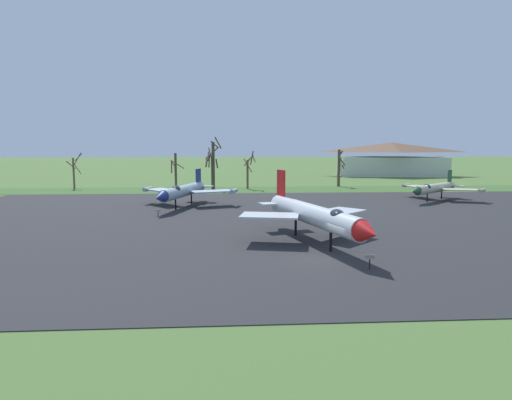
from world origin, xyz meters
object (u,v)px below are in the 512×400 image
at_px(jet_fighter_front_right, 435,188).
at_px(jet_fighter_rear_center, 314,215).
at_px(info_placard_rear_center, 370,259).
at_px(jet_fighter_front_left, 183,191).
at_px(visitor_building, 391,159).
at_px(info_placard_front_left, 158,212).

height_order(jet_fighter_front_right, jet_fighter_rear_center, jet_fighter_rear_center).
height_order(jet_fighter_rear_center, info_placard_rear_center, jet_fighter_rear_center).
height_order(jet_fighter_front_left, jet_fighter_rear_center, jet_fighter_rear_center).
bearing_deg(visitor_building, jet_fighter_front_left, -130.38).
xyz_separation_m(info_placard_front_left, jet_fighter_front_right, (38.79, 12.16, 1.37)).
bearing_deg(jet_fighter_rear_center, jet_fighter_front_left, 120.00).
relative_size(jet_fighter_rear_center, info_placard_rear_center, 16.02).
bearing_deg(info_placard_front_left, jet_fighter_front_right, 17.41).
bearing_deg(jet_fighter_front_right, jet_fighter_rear_center, -130.74).
relative_size(info_placard_front_left, jet_fighter_rear_center, 0.05).
relative_size(jet_fighter_front_left, info_placard_front_left, 17.92).
distance_m(info_placard_front_left, visitor_building, 85.81).
xyz_separation_m(jet_fighter_rear_center, visitor_building, (37.69, 82.61, 1.98)).
bearing_deg(jet_fighter_front_right, jet_fighter_front_left, -172.97).
distance_m(jet_fighter_front_left, info_placard_rear_center, 34.29).
distance_m(jet_fighter_front_right, visitor_building, 57.11).
bearing_deg(jet_fighter_front_right, info_placard_front_left, -162.59).
xyz_separation_m(info_placard_front_left, info_placard_rear_center, (17.46, -22.98, 0.15)).
xyz_separation_m(jet_fighter_front_left, jet_fighter_front_right, (36.72, 4.53, -0.28)).
bearing_deg(jet_fighter_front_left, jet_fighter_rear_center, -60.00).
distance_m(jet_fighter_front_right, info_placard_rear_center, 41.12).
bearing_deg(jet_fighter_front_right, visitor_building, 75.65).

